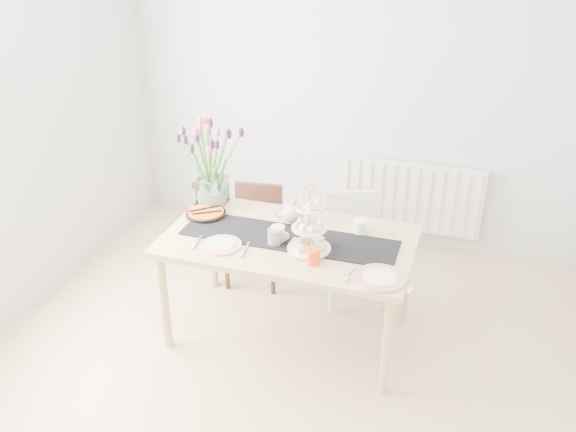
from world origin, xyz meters
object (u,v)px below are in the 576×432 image
(tulip_vase, at_px, (209,152))
(tart_tin, at_px, (206,213))
(dining_table, at_px, (289,248))
(mug_orange, at_px, (313,256))
(radiator, at_px, (410,197))
(teapot, at_px, (293,212))
(plate_right, at_px, (380,278))
(cream_jug, at_px, (360,226))
(mug_white, at_px, (278,234))
(mug_grey, at_px, (275,237))
(plate_left, at_px, (221,245))
(cake_stand, at_px, (309,234))
(chair_white, at_px, (352,239))
(chair_brown, at_px, (257,227))

(tulip_vase, height_order, tart_tin, tulip_vase)
(dining_table, height_order, mug_orange, mug_orange)
(radiator, distance_m, teapot, 1.49)
(plate_right, bearing_deg, tulip_vase, 155.27)
(dining_table, relative_size, cream_jug, 17.22)
(mug_white, xyz_separation_m, mug_orange, (0.28, -0.19, -0.01))
(dining_table, relative_size, tart_tin, 5.80)
(tart_tin, height_order, mug_grey, mug_grey)
(plate_left, distance_m, plate_right, 1.02)
(radiator, bearing_deg, mug_grey, -112.18)
(mug_grey, bearing_deg, plate_right, -24.29)
(tulip_vase, xyz_separation_m, mug_grey, (0.62, -0.42, -0.34))
(tulip_vase, bearing_deg, cake_stand, -26.28)
(mug_white, bearing_deg, plate_right, -10.76)
(tart_tin, bearing_deg, mug_white, -17.88)
(cream_jug, xyz_separation_m, plate_right, (0.22, -0.51, -0.04))
(dining_table, height_order, mug_grey, mug_grey)
(mug_white, bearing_deg, cream_jug, 37.80)
(mug_grey, bearing_deg, chair_white, 54.95)
(chair_brown, xyz_separation_m, plate_left, (0.10, -0.86, 0.33))
(plate_right, bearing_deg, dining_table, 155.42)
(chair_brown, height_order, tart_tin, tart_tin)
(radiator, relative_size, teapot, 4.90)
(chair_white, bearing_deg, plate_left, -149.94)
(chair_brown, xyz_separation_m, cream_jug, (0.89, -0.43, 0.37))
(chair_white, height_order, plate_left, chair_white)
(radiator, relative_size, cake_stand, 3.00)
(chair_brown, distance_m, tart_tin, 0.63)
(teapot, bearing_deg, cream_jug, -14.70)
(radiator, height_order, tart_tin, tart_tin)
(teapot, distance_m, plate_right, 0.85)
(chair_brown, relative_size, tart_tin, 2.72)
(chair_white, bearing_deg, mug_orange, -115.87)
(tulip_vase, bearing_deg, mug_white, -30.88)
(cream_jug, bearing_deg, radiator, 98.83)
(mug_grey, height_order, plate_left, mug_grey)
(mug_grey, xyz_separation_m, mug_orange, (0.29, -0.15, -0.01))
(mug_grey, distance_m, plate_right, 0.73)
(cream_jug, xyz_separation_m, tart_tin, (-1.06, -0.08, -0.03))
(radiator, relative_size, tart_tin, 4.35)
(radiator, relative_size, mug_orange, 12.70)
(radiator, bearing_deg, chair_white, -108.77)
(dining_table, xyz_separation_m, chair_brown, (-0.47, 0.64, -0.24))
(dining_table, height_order, chair_brown, chair_brown)
(chair_white, bearing_deg, radiator, 49.57)
(cake_stand, relative_size, mug_orange, 4.23)
(cake_stand, height_order, teapot, cake_stand)
(plate_right, bearing_deg, mug_white, 161.38)
(chair_white, height_order, cream_jug, cream_jug)
(dining_table, height_order, cream_jug, cream_jug)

